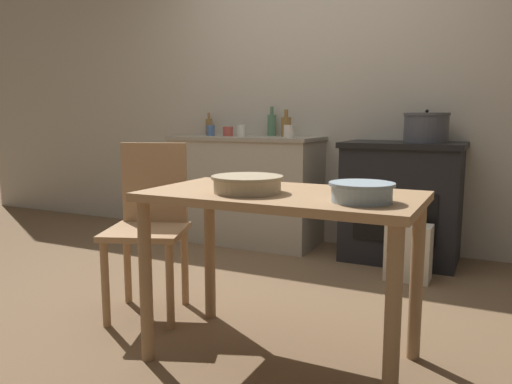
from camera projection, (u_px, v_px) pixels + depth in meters
ground_plane at (227, 299)px, 2.90m from camera, size 14.00×14.00×0.00m
wall_back at (320, 90)px, 4.12m from camera, size 8.00×0.07×2.55m
counter_cabinet at (246, 189)px, 4.21m from camera, size 1.25×0.56×0.89m
stove at (401, 201)px, 3.65m from camera, size 0.85×0.56×0.87m
work_table at (282, 219)px, 2.09m from camera, size 1.13×0.62×0.74m
chair at (150, 222)px, 2.67m from camera, size 0.52×0.52×0.91m
flour_sack at (408, 252)px, 3.23m from camera, size 0.28×0.20×0.36m
stock_pot at (426, 127)px, 3.54m from camera, size 0.32×0.32×0.23m
mixing_bowl_large at (362, 191)px, 1.82m from camera, size 0.24×0.24×0.07m
mixing_bowl_small at (247, 183)px, 2.06m from camera, size 0.30×0.30×0.07m
bottle_far_left at (272, 125)px, 4.23m from camera, size 0.07×0.07×0.25m
bottle_left at (209, 126)px, 4.52m from camera, size 0.06×0.06×0.20m
bottle_mid_left at (286, 126)px, 4.06m from camera, size 0.08×0.08×0.22m
cup_center_left at (289, 132)px, 3.75m from camera, size 0.08×0.08×0.10m
cup_center at (241, 131)px, 4.08m from camera, size 0.07×0.07×0.10m
cup_center_right at (211, 130)px, 4.25m from camera, size 0.07×0.07×0.09m
cup_mid_right at (228, 131)px, 4.18m from camera, size 0.09×0.09×0.08m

